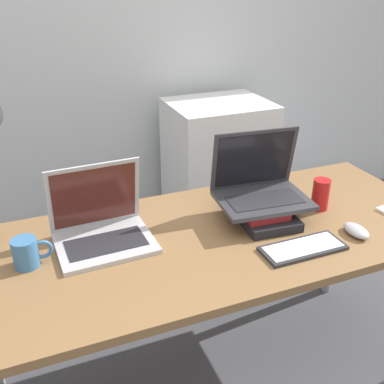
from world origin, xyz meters
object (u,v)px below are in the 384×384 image
at_px(book_stack, 262,212).
at_px(mug, 27,253).
at_px(laptop_left, 102,227).
at_px(wireless_keyboard, 303,248).
at_px(mouse, 356,231).
at_px(laptop_on_books, 260,186).
at_px(mini_fridge, 217,175).
at_px(soda_can, 321,194).

distance_m(book_stack, mug, 0.82).
xyz_separation_m(laptop_left, wireless_keyboard, (0.60, -0.31, -0.05)).
relative_size(laptop_left, mug, 2.66).
bearing_deg(laptop_left, mouse, -19.66).
height_order(laptop_left, mouse, laptop_left).
distance_m(laptop_on_books, mini_fridge, 1.04).
relative_size(laptop_on_books, mini_fridge, 0.39).
xyz_separation_m(mouse, mini_fridge, (0.02, 1.18, -0.28)).
height_order(wireless_keyboard, mouse, mouse).
height_order(book_stack, mini_fridge, mini_fridge).
bearing_deg(laptop_on_books, mini_fridge, 73.81).
bearing_deg(laptop_on_books, mouse, -45.94).
height_order(laptop_on_books, mug, laptop_on_books).
xyz_separation_m(mug, soda_can, (1.08, -0.03, 0.01)).
distance_m(mouse, mini_fridge, 1.22).
xyz_separation_m(laptop_on_books, soda_can, (0.25, -0.04, -0.06)).
distance_m(soda_can, mini_fridge, 1.03).
height_order(mug, mini_fridge, mini_fridge).
bearing_deg(wireless_keyboard, soda_can, 44.38).
distance_m(laptop_on_books, mug, 0.83).
relative_size(mouse, mini_fridge, 0.12).
height_order(laptop_on_books, soda_can, laptop_on_books).
relative_size(book_stack, soda_can, 2.13).
bearing_deg(mini_fridge, soda_can, -91.41).
bearing_deg(wireless_keyboard, mouse, 2.83).
bearing_deg(mug, soda_can, -1.50).
height_order(laptop_left, soda_can, laptop_left).
height_order(laptop_left, wireless_keyboard, laptop_left).
xyz_separation_m(laptop_left, laptop_on_books, (0.58, -0.04, 0.07)).
height_order(mouse, mini_fridge, mini_fridge).
xyz_separation_m(wireless_keyboard, mug, (-0.85, 0.25, 0.04)).
bearing_deg(mug, laptop_on_books, 1.13).
bearing_deg(mini_fridge, laptop_left, -133.94).
xyz_separation_m(laptop_on_books, wireless_keyboard, (0.02, -0.27, -0.11)).
distance_m(laptop_left, wireless_keyboard, 0.68).
xyz_separation_m(laptop_left, mug, (-0.25, -0.06, -0.01)).
distance_m(mouse, mug, 1.10).
bearing_deg(laptop_on_books, mug, -178.87).
xyz_separation_m(book_stack, soda_can, (0.25, -0.01, 0.03)).
relative_size(laptop_left, wireless_keyboard, 1.14).
relative_size(laptop_on_books, mouse, 3.18).
relative_size(wireless_keyboard, soda_can, 2.35).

